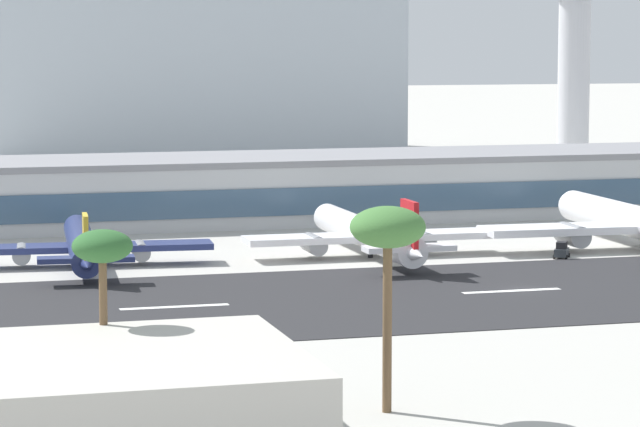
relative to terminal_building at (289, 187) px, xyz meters
name	(u,v)px	position (x,y,z in m)	size (l,w,h in m)	color
ground_plane	(523,290)	(8.95, -74.33, -5.19)	(1400.00, 1400.00, 0.00)	#B2AFA8
runway_strip	(526,290)	(8.95, -75.21, -5.15)	(800.00, 43.38, 0.08)	#262628
runway_centreline_dash_3	(175,307)	(-32.25, -75.21, -5.10)	(12.00, 1.20, 0.01)	white
runway_centreline_dash_4	(512,291)	(7.17, -75.21, -5.10)	(12.00, 1.20, 0.01)	white
terminal_building	(289,187)	(0.00, 0.00, 0.00)	(200.01, 24.59, 10.37)	#B7BABC
control_tower	(575,33)	(64.20, 31.99, 24.66)	(13.45, 13.45, 46.39)	silver
distant_hotel_block	(187,64)	(11.17, 144.26, 17.11)	(103.53, 37.82, 44.59)	#A8B2BC
airliner_gold_tail_gate_0	(82,246)	(-38.32, -42.67, -2.49)	(33.89, 40.49, 8.45)	navy
airliner_red_tail_gate_1	(370,235)	(-0.35, -44.52, -2.21)	(33.49, 44.68, 9.33)	white
service_baggage_tug_1	(562,250)	(24.02, -51.91, -4.14)	(3.11, 3.56, 2.20)	#2D3338
palm_tree_0	(102,253)	(-45.80, -118.82, 7.25)	(4.80, 4.80, 14.29)	brown
palm_tree_3	(388,233)	(-24.65, -126.26, 9.00)	(5.92, 5.92, 16.29)	brown
foreground_hangar	(22,405)	(-53.19, -130.13, -1.84)	(40.32, 24.48, 6.70)	#BCB7AD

